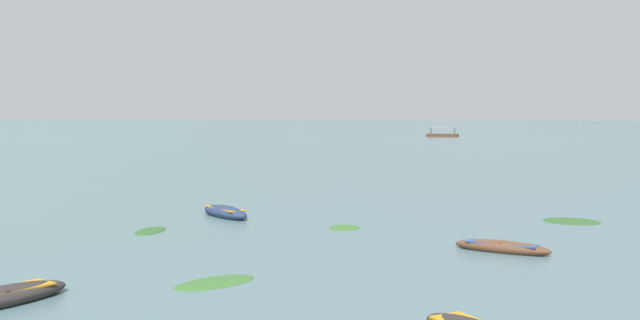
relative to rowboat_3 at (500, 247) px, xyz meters
The scene contains 10 objects.
ground_plane 1485.59m from the rowboat_3, 90.22° to the left, with size 6000.00×6000.00×0.00m, color slate.
mountain_1 2016.89m from the rowboat_3, 107.42° to the left, with size 1531.33×1531.33×453.83m, color #56665B.
mountain_2 1901.45m from the rowboat_3, 87.98° to the left, with size 636.33×636.33×193.15m, color #4C5B56.
rowboat_3 is the anchor object (origin of this frame).
rowboat_6 13.46m from the rowboat_3, 140.68° to the left, with size 2.96×3.60×0.62m.
ferry_0 141.82m from the rowboat_3, 81.05° to the left, with size 7.67×4.75×2.54m.
weed_patch_2 10.02m from the rowboat_3, 153.44° to the right, with size 2.49×1.30×0.14m, color #38662D.
weed_patch_3 13.53m from the rowboat_3, 161.27° to the left, with size 2.23×1.06×0.14m, color #2D5628.
weed_patch_4 7.27m from the rowboat_3, 134.59° to the left, with size 1.69×1.25×0.14m, color #38662D.
weed_patch_6 8.43m from the rowboat_3, 55.46° to the left, with size 2.41×2.26×0.14m, color #2D5628.
Camera 1 is at (-0.41, -9.19, 4.50)m, focal length 40.01 mm.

